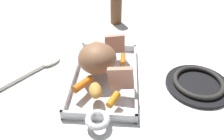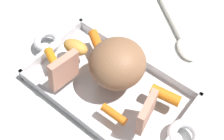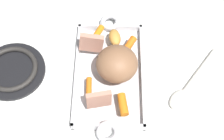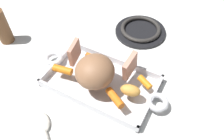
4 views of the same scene
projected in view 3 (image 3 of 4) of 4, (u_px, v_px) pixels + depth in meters
name	position (u px, v px, depth m)	size (l,w,h in m)	color
ground_plane	(109.00, 76.00, 0.99)	(2.37, 2.37, 0.00)	white
roasting_dish	(109.00, 74.00, 0.98)	(0.44, 0.20, 0.03)	silver
pork_roast	(117.00, 64.00, 0.92)	(0.11, 0.12, 0.09)	#966746
roast_slice_thin	(99.00, 100.00, 0.88)	(0.01, 0.07, 0.07)	tan
roast_slice_thick	(91.00, 43.00, 0.97)	(0.02, 0.07, 0.07)	tan
baby_carrot_center_right	(128.00, 46.00, 0.99)	(0.02, 0.02, 0.07)	orange
baby_carrot_long	(123.00, 105.00, 0.89)	(0.02, 0.02, 0.06)	orange
baby_carrot_southwest	(98.00, 32.00, 1.02)	(0.02, 0.02, 0.05)	orange
baby_carrot_northwest	(89.00, 87.00, 0.92)	(0.02, 0.02, 0.05)	orange
potato_whole	(115.00, 37.00, 1.00)	(0.06, 0.04, 0.03)	gold
stove_burner_rear	(12.00, 70.00, 0.99)	(0.20, 0.20, 0.03)	black
serving_spoon	(188.00, 86.00, 0.96)	(0.21, 0.17, 0.02)	white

